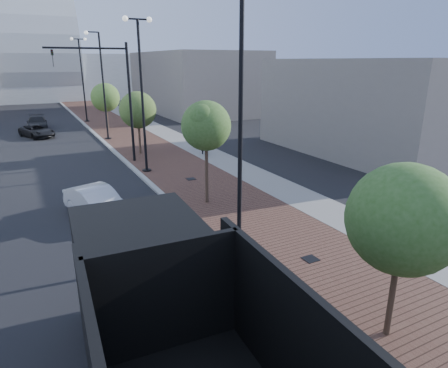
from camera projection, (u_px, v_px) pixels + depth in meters
name	position (u px, v px, depth m)	size (l,w,h in m)	color
sidewalk	(124.00, 127.00, 41.33)	(7.00, 140.00, 0.12)	#4C2D23
concrete_strip	(149.00, 125.00, 42.51)	(2.40, 140.00, 0.13)	slate
curb	(90.00, 130.00, 39.79)	(0.30, 140.00, 0.14)	gray
white_sedan	(97.00, 203.00, 17.55)	(1.47, 4.23, 1.39)	silver
dark_car_mid	(37.00, 131.00, 36.17)	(1.94, 4.20, 1.17)	black
dark_car_far	(37.00, 123.00, 40.09)	(1.93, 4.75, 1.38)	black
pedestrian	(205.00, 142.00, 28.98)	(0.75, 0.49, 2.05)	black
streetlight_1	(237.00, 137.00, 13.33)	(1.44, 0.56, 9.21)	black
streetlight_2	(142.00, 96.00, 23.38)	(1.72, 0.56, 9.28)	black
streetlight_3	(103.00, 91.00, 33.63)	(1.44, 0.56, 9.21)	black
streetlight_4	(83.00, 80.00, 43.69)	(1.72, 0.56, 9.28)	black
traffic_mast	(116.00, 90.00, 25.48)	(5.09, 0.20, 8.00)	black
tree_0	(404.00, 219.00, 9.10)	(2.68, 2.68, 4.66)	#382619
tree_1	(207.00, 126.00, 18.21)	(2.41, 2.36, 5.12)	#382619
tree_2	(138.00, 110.00, 28.53)	(2.71, 2.71, 4.74)	#382619
tree_3	(106.00, 97.00, 38.69)	(2.83, 2.83, 4.77)	#382619
convention_center	(38.00, 65.00, 75.18)	(50.00, 30.00, 50.00)	#A0A5A9
commercial_block_ne	(194.00, 82.00, 54.06)	(12.00, 22.00, 8.00)	slate
commercial_block_e	(372.00, 106.00, 29.72)	(10.00, 16.00, 7.00)	slate
utility_cover_1	(311.00, 259.00, 13.76)	(0.50, 0.50, 0.02)	black
utility_cover_2	(191.00, 179.00, 23.06)	(0.50, 0.50, 0.02)	black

